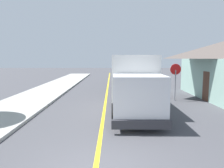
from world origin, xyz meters
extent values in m
cube|color=gold|center=(0.00, 10.00, 0.00)|extent=(0.16, 56.00, 0.01)
cube|color=silver|center=(1.65, 7.33, 1.90)|extent=(2.42, 5.01, 2.60)
cube|color=silver|center=(1.63, 3.83, 1.45)|extent=(2.29, 2.01, 1.70)
cube|color=#1E2D3D|center=(1.63, 2.93, 1.82)|extent=(2.04, 0.09, 0.75)
cube|color=#2D2D33|center=(1.63, 2.75, 0.42)|extent=(2.40, 0.21, 0.36)
cylinder|color=black|center=(2.68, 4.02, 0.50)|extent=(0.30, 1.00, 1.00)
cylinder|color=black|center=(0.58, 4.03, 0.50)|extent=(0.30, 1.00, 1.00)
cylinder|color=black|center=(2.70, 8.57, 0.50)|extent=(0.30, 1.00, 1.00)
cylinder|color=black|center=(0.60, 8.58, 0.50)|extent=(0.30, 1.00, 1.00)
cube|color=#4C564C|center=(1.66, 13.94, 0.65)|extent=(1.85, 4.42, 0.76)
cube|color=#1E2D3D|center=(1.66, 14.09, 1.35)|extent=(1.60, 1.82, 0.64)
cylinder|color=black|center=(2.47, 12.54, 0.32)|extent=(0.23, 0.64, 0.64)
cylinder|color=black|center=(0.89, 12.52, 0.32)|extent=(0.23, 0.64, 0.64)
cylinder|color=black|center=(2.44, 15.35, 0.32)|extent=(0.23, 0.64, 0.64)
cylinder|color=black|center=(0.86, 15.34, 0.32)|extent=(0.23, 0.64, 0.64)
cube|color=black|center=(2.39, 20.31, 0.65)|extent=(1.81, 4.40, 0.76)
cube|color=#1E2D3D|center=(2.39, 20.46, 1.35)|extent=(1.59, 1.80, 0.64)
cylinder|color=black|center=(3.18, 18.90, 0.32)|extent=(0.22, 0.64, 0.64)
cylinder|color=black|center=(1.60, 18.90, 0.32)|extent=(0.22, 0.64, 0.64)
cylinder|color=black|center=(3.17, 21.72, 0.32)|extent=(0.22, 0.64, 0.64)
cylinder|color=black|center=(1.59, 21.71, 0.32)|extent=(0.22, 0.64, 0.64)
cylinder|color=gray|center=(4.97, 9.60, 1.10)|extent=(0.08, 0.08, 2.20)
cylinder|color=red|center=(4.97, 9.63, 2.25)|extent=(0.76, 0.03, 0.76)
cylinder|color=white|center=(4.97, 9.65, 2.25)|extent=(0.80, 0.02, 0.80)
cube|color=brown|center=(7.17, 9.53, 1.05)|extent=(0.10, 1.00, 2.10)
camera|label=1|loc=(0.45, -5.45, 3.05)|focal=34.08mm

